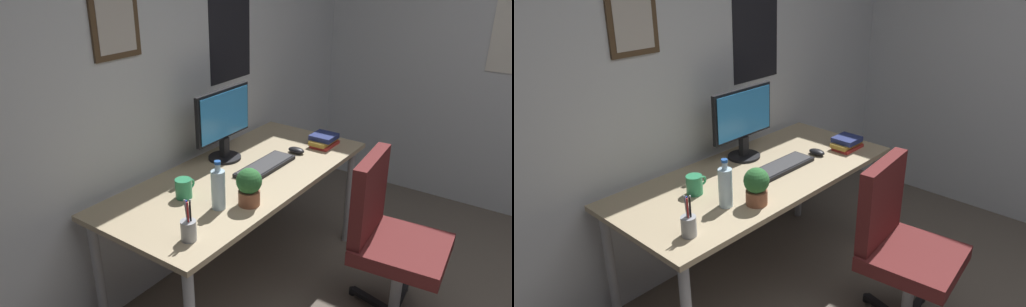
% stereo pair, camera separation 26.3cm
% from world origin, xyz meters
% --- Properties ---
extents(wall_back, '(4.40, 0.10, 2.60)m').
position_xyz_m(wall_back, '(0.00, 2.15, 1.30)').
color(wall_back, silver).
rests_on(wall_back, ground_plane).
extents(desk, '(1.71, 0.76, 0.74)m').
position_xyz_m(desk, '(0.25, 1.69, 0.67)').
color(desk, tan).
rests_on(desk, ground_plane).
extents(office_chair, '(0.56, 0.57, 0.95)m').
position_xyz_m(office_chair, '(0.46, 0.88, 0.53)').
color(office_chair, '#591E1E').
rests_on(office_chair, ground_plane).
extents(monitor, '(0.46, 0.20, 0.43)m').
position_xyz_m(monitor, '(0.37, 1.91, 0.98)').
color(monitor, black).
rests_on(monitor, desk).
extents(keyboard, '(0.43, 0.15, 0.03)m').
position_xyz_m(keyboard, '(0.40, 1.63, 0.75)').
color(keyboard, black).
rests_on(keyboard, desk).
extents(computer_mouse, '(0.06, 0.11, 0.04)m').
position_xyz_m(computer_mouse, '(0.70, 1.60, 0.76)').
color(computer_mouse, black).
rests_on(computer_mouse, desk).
extents(water_bottle, '(0.07, 0.07, 0.25)m').
position_xyz_m(water_bottle, '(-0.13, 1.54, 0.84)').
color(water_bottle, silver).
rests_on(water_bottle, desk).
extents(coffee_mug_near, '(0.12, 0.09, 0.10)m').
position_xyz_m(coffee_mug_near, '(-0.15, 1.76, 0.79)').
color(coffee_mug_near, '#2D8C59').
rests_on(coffee_mug_near, desk).
extents(potted_plant, '(0.13, 0.13, 0.20)m').
position_xyz_m(potted_plant, '(-0.01, 1.44, 0.84)').
color(potted_plant, brown).
rests_on(potted_plant, desk).
extents(pen_cup, '(0.07, 0.07, 0.20)m').
position_xyz_m(pen_cup, '(-0.43, 1.47, 0.79)').
color(pen_cup, '#9EA0A5').
rests_on(pen_cup, desk).
extents(book_stack_left, '(0.21, 0.15, 0.08)m').
position_xyz_m(book_stack_left, '(0.91, 1.52, 0.78)').
color(book_stack_left, '#B22D28').
rests_on(book_stack_left, desk).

